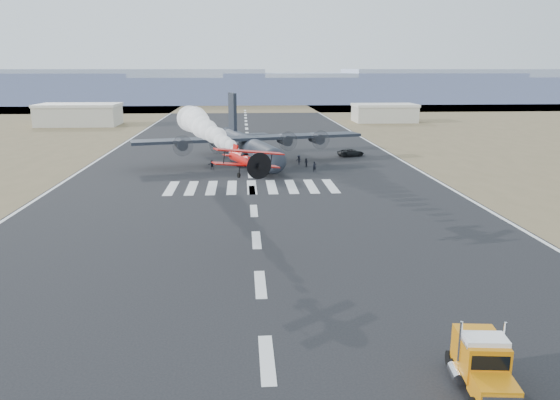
{
  "coord_description": "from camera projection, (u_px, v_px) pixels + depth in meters",
  "views": [
    {
      "loc": [
        -1.28,
        -30.24,
        17.4
      ],
      "look_at": [
        2.53,
        25.01,
        4.0
      ],
      "focal_mm": 35.0,
      "sensor_mm": 36.0,
      "label": 1
    }
  ],
  "objects": [
    {
      "name": "support_vehicle",
      "position": [
        351.0,
        152.0,
        110.92
      ],
      "size": [
        5.92,
        4.06,
        1.5
      ],
      "primitive_type": "imported",
      "rotation": [
        0.0,
        0.0,
        1.89
      ],
      "color": "black",
      "rests_on": "ground"
    },
    {
      "name": "crew_f",
      "position": [
        212.0,
        165.0,
        96.23
      ],
      "size": [
        1.62,
        0.95,
        1.66
      ],
      "primitive_type": "imported",
      "rotation": [
        0.0,
        0.0,
        3.46
      ],
      "color": "black",
      "rests_on": "ground"
    },
    {
      "name": "aerobatic_biplane",
      "position": [
        246.0,
        160.0,
        50.72
      ],
      "size": [
        6.84,
        6.3,
        3.01
      ],
      "rotation": [
        0.0,
        0.14,
        0.21
      ],
      "color": "red"
    },
    {
      "name": "crew_h",
      "position": [
        306.0,
        163.0,
        98.42
      ],
      "size": [
        0.7,
        0.89,
        1.61
      ],
      "primitive_type": "imported",
      "rotation": [
        0.0,
        0.0,
        5.02
      ],
      "color": "black",
      "rests_on": "ground"
    },
    {
      "name": "crew_a",
      "position": [
        314.0,
        167.0,
        93.89
      ],
      "size": [
        0.82,
        0.77,
        1.79
      ],
      "primitive_type": "imported",
      "rotation": [
        0.0,
        0.0,
        0.46
      ],
      "color": "black",
      "rests_on": "ground"
    },
    {
      "name": "ridge_seg_c",
      "position": [
        117.0,
        86.0,
        279.26
      ],
      "size": [
        150.0,
        50.0,
        17.0
      ],
      "primitive_type": "cube",
      "color": "#8B98B1",
      "rests_on": "ground"
    },
    {
      "name": "hangar_right",
      "position": [
        384.0,
        113.0,
        181.32
      ],
      "size": [
        20.5,
        12.5,
        5.9
      ],
      "color": "#A7A495",
      "rests_on": "ground"
    },
    {
      "name": "runway_markings",
      "position": [
        251.0,
        175.0,
        91.68
      ],
      "size": [
        60.0,
        260.0,
        0.01
      ],
      "primitive_type": null,
      "color": "silver",
      "rests_on": "ground"
    },
    {
      "name": "crew_d",
      "position": [
        268.0,
        162.0,
        99.28
      ],
      "size": [
        1.08,
        0.67,
        1.73
      ],
      "primitive_type": "imported",
      "rotation": [
        0.0,
        0.0,
        0.15
      ],
      "color": "black",
      "rests_on": "ground"
    },
    {
      "name": "transport_aircraft",
      "position": [
        248.0,
        145.0,
        103.15
      ],
      "size": [
        42.85,
        35.02,
        12.49
      ],
      "rotation": [
        0.0,
        0.0,
        0.25
      ],
      "color": "black",
      "rests_on": "ground"
    },
    {
      "name": "crew_b",
      "position": [
        262.0,
        160.0,
        100.86
      ],
      "size": [
        0.87,
        1.04,
        1.83
      ],
      "primitive_type": "imported",
      "rotation": [
        0.0,
        0.0,
        4.29
      ],
      "color": "black",
      "rests_on": "ground"
    },
    {
      "name": "scrub_far",
      "position": [
        245.0,
        106.0,
        256.52
      ],
      "size": [
        500.0,
        80.0,
        0.0
      ],
      "primitive_type": "cube",
      "color": "brown",
      "rests_on": "ground"
    },
    {
      "name": "ridge_seg_d",
      "position": [
        244.0,
        90.0,
        284.08
      ],
      "size": [
        150.0,
        50.0,
        13.0
      ],
      "primitive_type": "cube",
      "color": "#8B98B1",
      "rests_on": "ground"
    },
    {
      "name": "hangar_left",
      "position": [
        79.0,
        114.0,
        169.82
      ],
      "size": [
        24.5,
        14.5,
        6.7
      ],
      "color": "#A7A495",
      "rests_on": "ground"
    },
    {
      "name": "ground",
      "position": [
        267.0,
        359.0,
        33.5
      ],
      "size": [
        500.0,
        500.0,
        0.0
      ],
      "primitive_type": "plane",
      "color": "black",
      "rests_on": "ground"
    },
    {
      "name": "crew_c",
      "position": [
        299.0,
        160.0,
        101.09
      ],
      "size": [
        1.18,
        1.13,
        1.73
      ],
      "primitive_type": "imported",
      "rotation": [
        0.0,
        0.0,
        5.56
      ],
      "color": "black",
      "rests_on": "ground"
    },
    {
      "name": "ridge_seg_e",
      "position": [
        367.0,
        87.0,
        288.19
      ],
      "size": [
        150.0,
        50.0,
        15.0
      ],
      "primitive_type": "cube",
      "color": "#8B98B1",
      "rests_on": "ground"
    },
    {
      "name": "smoke_trail",
      "position": [
        197.0,
        123.0,
        82.43
      ],
      "size": [
        10.76,
        41.2,
        4.28
      ],
      "rotation": [
        0.0,
        0.0,
        0.21
      ],
      "color": "white"
    },
    {
      "name": "crew_g",
      "position": [
        279.0,
        161.0,
        99.68
      ],
      "size": [
        0.64,
        0.54,
        1.69
      ],
      "primitive_type": "imported",
      "rotation": [
        0.0,
        0.0,
        6.23
      ],
      "color": "black",
      "rests_on": "ground"
    },
    {
      "name": "crew_e",
      "position": [
        237.0,
        161.0,
        99.04
      ],
      "size": [
        0.83,
        1.03,
        1.84
      ],
      "primitive_type": "imported",
      "rotation": [
        0.0,
        0.0,
        1.22
      ],
      "color": "black",
      "rests_on": "ground"
    },
    {
      "name": "ridge_seg_f",
      "position": [
        487.0,
        85.0,
        292.31
      ],
      "size": [
        150.0,
        50.0,
        17.0
      ],
      "primitive_type": "cube",
      "color": "#8B98B1",
      "rests_on": "ground"
    },
    {
      "name": "semi_truck",
      "position": [
        482.0,
        364.0,
        29.91
      ],
      "size": [
        3.08,
        7.44,
        3.29
      ],
      "rotation": [
        0.0,
        0.0,
        -0.11
      ],
      "color": "black",
      "rests_on": "ground"
    }
  ]
}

